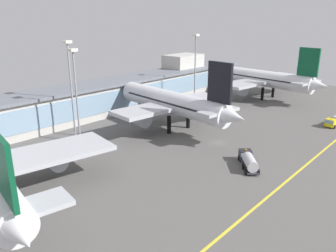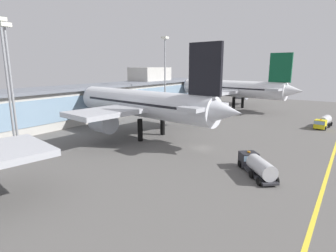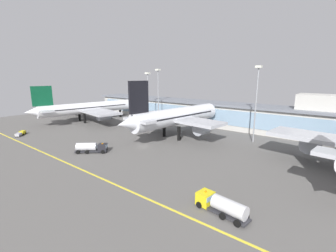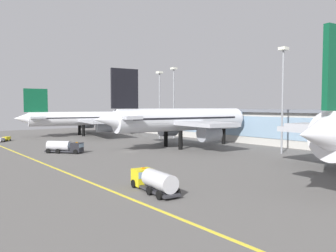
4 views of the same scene
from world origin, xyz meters
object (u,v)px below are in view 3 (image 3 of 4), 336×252
airliner_near_left (88,108)px  baggage_tug_near (92,147)px  apron_light_mast_east (158,88)px  airliner_near_right (177,117)px  fuel_tanker_truck (220,204)px  service_truck_far (21,133)px  apron_light_mast_west (257,94)px  apron_light_mast_centre (148,91)px

airliner_near_left → baggage_tug_near: (42.68, -26.38, -4.89)m
airliner_near_left → apron_light_mast_east: (29.58, 18.06, 9.69)m
airliner_near_right → fuel_tanker_truck: bearing=-128.6°
service_truck_far → airliner_near_right: bearing=-100.4°
airliner_near_left → service_truck_far: (4.77, -31.67, -5.61)m
baggage_tug_near → apron_light_mast_west: 53.48m
airliner_near_left → fuel_tanker_truck: 90.84m
baggage_tug_near → apron_light_mast_west: (32.85, 39.58, 14.65)m
service_truck_far → apron_light_mast_west: (70.76, 44.87, 15.36)m
airliner_near_right → apron_light_mast_west: bearing=-59.8°
airliner_near_left → airliner_near_right: size_ratio=1.09×
airliner_near_right → service_truck_far: bearing=133.2°
airliner_near_right → service_truck_far: airliner_near_right is taller
airliner_near_left → apron_light_mast_east: bearing=-48.3°
service_truck_far → apron_light_mast_centre: (23.01, 44.82, 14.45)m
airliner_near_left → airliner_near_right: 51.63m
apron_light_mast_east → airliner_near_left: bearing=-148.6°
service_truck_far → apron_light_mast_east: apron_light_mast_east is taller
service_truck_far → apron_light_mast_east: bearing=-73.3°
fuel_tanker_truck → apron_light_mast_east: (-55.59, 49.28, 14.59)m
airliner_near_left → fuel_tanker_truck: bearing=-99.8°
airliner_near_left → fuel_tanker_truck: (85.17, -31.21, -4.89)m
airliner_near_right → apron_light_mast_east: (-21.95, 15.22, 8.64)m
airliner_near_right → airliner_near_left: bearing=99.9°
apron_light_mast_west → fuel_tanker_truck: bearing=-77.8°
service_truck_far → apron_light_mast_centre: bearing=-74.0°
apron_light_mast_west → apron_light_mast_centre: size_ratio=1.07×
apron_light_mast_centre → apron_light_mast_east: size_ratio=0.94×
apron_light_mast_west → apron_light_mast_east: 46.20m
fuel_tanker_truck → apron_light_mast_centre: (-57.39, 44.36, 13.73)m
apron_light_mast_west → apron_light_mast_centre: (-47.75, -0.05, -0.92)m
fuel_tanker_truck → service_truck_far: (-80.40, -0.46, -0.72)m
service_truck_far → apron_light_mast_east: 57.65m
airliner_near_right → baggage_tug_near: 31.11m
airliner_near_left → apron_light_mast_centre: 31.98m
airliner_near_right → baggage_tug_near: (-8.85, -29.22, -5.95)m
airliner_near_right → apron_light_mast_west: apron_light_mast_west is taller
airliner_near_right → service_truck_far: size_ratio=9.59×
baggage_tug_near → service_truck_far: baggage_tug_near is taller
airliner_near_left → service_truck_far: airliner_near_left is taller
fuel_tanker_truck → apron_light_mast_east: bearing=-34.4°
fuel_tanker_truck → apron_light_mast_west: bearing=-70.6°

